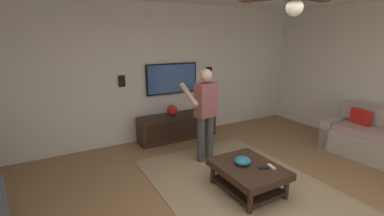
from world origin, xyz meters
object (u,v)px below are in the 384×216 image
Objects in this scene: coffee_table at (248,172)px; vase_round at (172,110)px; remote_black at (264,168)px; wall_speaker_left at (209,72)px; person_standing at (205,110)px; remote_white at (271,167)px; media_console at (178,126)px; couch at (384,143)px; wall_speaker_right at (122,81)px; tv at (172,79)px; bowl at (243,161)px.

vase_round is at bearing 2.19° from coffee_table.
wall_speaker_left is (2.78, -0.86, 0.95)m from remote_black.
person_standing is 7.45× the size of wall_speaker_left.
wall_speaker_left is (2.80, -0.75, 0.95)m from remote_white.
person_standing reaches higher than wall_speaker_left.
wall_speaker_left is at bearing -20.80° from coffee_table.
media_console is at bearing 116.37° from remote_black.
remote_black is (0.21, 2.66, 0.09)m from couch.
vase_round is 1.18m from wall_speaker_right.
remote_white is at bearing -7.84° from couch.
media_console is at bearing -87.44° from vase_round.
tv reaches higher than bowl.
coffee_table is 0.86× the size of tv.
remote_white is at bearing 13.78° from remote_black.
person_standing is 1.80m from wall_speaker_right.
remote_black is 2.54m from vase_round.
wall_speaker_left reaches higher than vase_round.
wall_speaker_right is at bearing 21.45° from bowl.
coffee_table is 6.67× the size of remote_white.
bowl is at bearing -12.90° from couch.
vase_round is (2.52, 0.21, 0.25)m from remote_black.
media_console is 2.28m from bowl.
couch is at bearing -133.44° from vase_round.
couch is 2.67m from remote_black.
media_console is at bearing -48.41° from couch.
tv is 0.68m from vase_round.
remote_white is 0.68× the size of wall_speaker_left.
vase_round is 1.00× the size of wall_speaker_left.
tv reaches higher than wall_speaker_right.
person_standing is at bearing -1.89° from media_console.
tv reaches higher than coffee_table.
remote_black is at bearing 90.21° from remote_white.
vase_round is at bearing -27.08° from tv.
remote_black is 3.06m from wall_speaker_left.
remote_white is at bearing 165.07° from wall_speaker_left.
tv is at bearing 15.00° from remote_white.
tv reaches higher than media_console.
remote_white is (-0.20, -0.24, 0.12)m from coffee_table.
bowl is at bearing 157.72° from wall_speaker_left.
person_standing is at bearing -32.79° from couch.
couch is 3.98m from vase_round.
media_console reaches higher than remote_white.
person_standing is 1.20m from vase_round.
wall_speaker_right is (0.26, 0.95, 0.65)m from vase_round.
remote_black is 3.14m from wall_speaker_right.
wall_speaker_right is at bearing -103.30° from media_console.
person_standing is 1.79m from wall_speaker_left.
wall_speaker_left is at bearing -22.28° from bowl.
couch is 8.87× the size of vase_round.
wall_speaker_right is (2.60, 1.04, 1.02)m from coffee_table.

